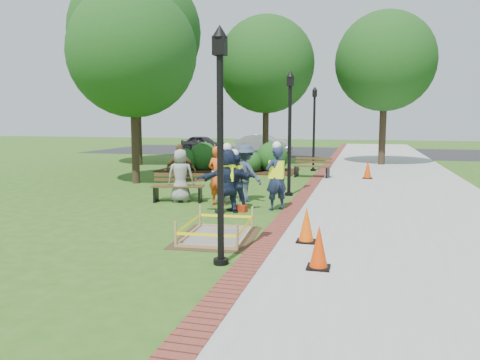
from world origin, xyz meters
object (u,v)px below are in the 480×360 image
(cone_front, at_px, (319,248))
(wet_concrete_pad, at_px, (217,227))
(hivis_worker_a, at_px, (227,179))
(lamp_near, at_px, (220,128))
(hivis_worker_c, at_px, (234,180))
(bench_near, at_px, (178,193))
(hivis_worker_b, at_px, (276,176))

(cone_front, bearing_deg, wet_concrete_pad, 145.49)
(hivis_worker_a, bearing_deg, lamp_near, -75.00)
(hivis_worker_a, relative_size, hivis_worker_c, 1.11)
(wet_concrete_pad, height_order, bench_near, bench_near)
(cone_front, xyz_separation_m, hivis_worker_a, (-2.99, 4.43, 0.59))
(hivis_worker_a, bearing_deg, wet_concrete_pad, -78.28)
(wet_concrete_pad, distance_m, hivis_worker_c, 3.28)
(hivis_worker_b, bearing_deg, wet_concrete_pad, -101.22)
(wet_concrete_pad, xyz_separation_m, lamp_near, (0.65, -1.81, 2.25))
(lamp_near, relative_size, hivis_worker_b, 2.12)
(wet_concrete_pad, relative_size, cone_front, 3.02)
(wet_concrete_pad, bearing_deg, hivis_worker_b, 78.78)
(hivis_worker_a, bearing_deg, cone_front, -55.98)
(bench_near, height_order, cone_front, bench_near)
(bench_near, xyz_separation_m, hivis_worker_a, (2.02, -1.28, 0.69))
(lamp_near, relative_size, hivis_worker_a, 2.15)
(wet_concrete_pad, height_order, cone_front, cone_front)
(cone_front, height_order, hivis_worker_a, hivis_worker_a)
(lamp_near, bearing_deg, cone_front, 4.96)
(bench_near, distance_m, cone_front, 7.60)
(hivis_worker_c, bearing_deg, hivis_worker_a, -103.11)
(hivis_worker_a, height_order, hivis_worker_c, hivis_worker_a)
(cone_front, distance_m, hivis_worker_c, 5.66)
(bench_near, bearing_deg, cone_front, -48.72)
(lamp_near, bearing_deg, hivis_worker_b, 89.53)
(cone_front, bearing_deg, hivis_worker_b, 108.37)
(bench_near, relative_size, lamp_near, 0.41)
(hivis_worker_c, bearing_deg, hivis_worker_b, 15.93)
(cone_front, bearing_deg, hivis_worker_a, 124.02)
(lamp_near, xyz_separation_m, hivis_worker_a, (-1.23, 4.58, -1.50))
(lamp_near, bearing_deg, hivis_worker_a, 105.00)
(hivis_worker_b, height_order, hivis_worker_c, hivis_worker_b)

